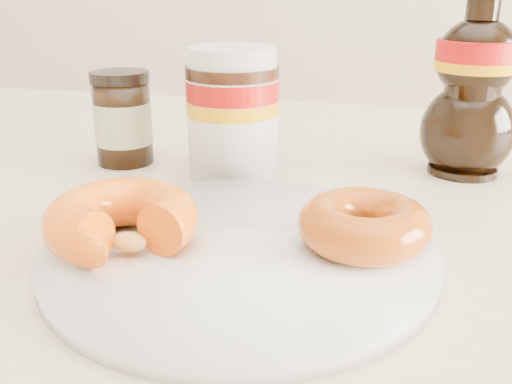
% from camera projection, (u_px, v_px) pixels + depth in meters
% --- Properties ---
extents(dining_table, '(1.40, 0.90, 0.75)m').
position_uv_depth(dining_table, '(321.00, 277.00, 0.56)').
color(dining_table, beige).
rests_on(dining_table, ground).
extents(plate, '(0.28, 0.28, 0.01)m').
position_uv_depth(plate, '(240.00, 250.00, 0.41)').
color(plate, white).
rests_on(plate, dining_table).
extents(donut_bitten, '(0.13, 0.13, 0.04)m').
position_uv_depth(donut_bitten, '(122.00, 220.00, 0.40)').
color(donut_bitten, orange).
rests_on(donut_bitten, plate).
extents(donut_whole, '(0.11, 0.11, 0.03)m').
position_uv_depth(donut_whole, '(364.00, 224.00, 0.40)').
color(donut_whole, '#984509').
rests_on(donut_whole, plate).
extents(nutella_jar, '(0.09, 0.09, 0.13)m').
position_uv_depth(nutella_jar, '(233.00, 108.00, 0.57)').
color(nutella_jar, white).
rests_on(nutella_jar, dining_table).
extents(syrup_bottle, '(0.10, 0.09, 0.19)m').
position_uv_depth(syrup_bottle, '(473.00, 85.00, 0.58)').
color(syrup_bottle, black).
rests_on(syrup_bottle, dining_table).
extents(dark_jar, '(0.06, 0.06, 0.10)m').
position_uv_depth(dark_jar, '(123.00, 119.00, 0.63)').
color(dark_jar, black).
rests_on(dark_jar, dining_table).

